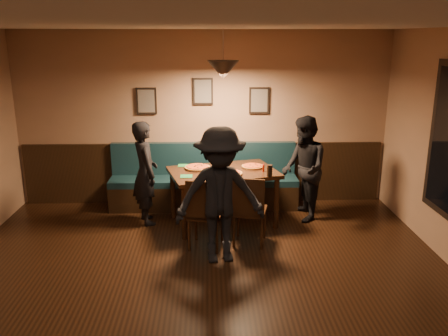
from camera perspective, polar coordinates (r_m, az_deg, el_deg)
name	(u,v)px	position (r m, az deg, el deg)	size (l,w,h in m)	color
floor	(202,320)	(4.88, -2.69, -17.90)	(7.00, 7.00, 0.00)	black
ceiling	(198,23)	(4.07, -3.21, 17.09)	(7.00, 7.00, 0.00)	silver
wall_back	(203,119)	(7.68, -2.53, 5.95)	(6.00, 6.00, 0.00)	#8C704F
wainscot	(204,173)	(7.85, -2.45, -0.57)	(5.88, 0.06, 1.00)	black
booth_bench	(204,177)	(7.59, -2.46, -1.14)	(3.00, 0.60, 1.00)	#0F232D
picture_left	(146,101)	(7.66, -9.37, 8.01)	(0.32, 0.04, 0.42)	black
picture_center	(203,91)	(7.58, -2.57, 9.27)	(0.32, 0.04, 0.42)	black
picture_right	(259,100)	(7.64, 4.27, 8.16)	(0.32, 0.04, 0.42)	black
pendant_lamp	(223,70)	(6.58, -0.11, 11.80)	(0.44, 0.44, 0.25)	black
dining_table	(223,197)	(6.96, -0.10, -3.54)	(1.51, 0.97, 0.81)	black
chair_near_left	(206,212)	(6.17, -2.21, -5.38)	(0.43, 0.43, 0.96)	black
chair_near_right	(250,209)	(6.28, 3.14, -5.00)	(0.42, 0.42, 0.96)	black
diner_left	(145,173)	(6.98, -9.52, -0.59)	(0.56, 0.37, 1.53)	black
diner_right	(304,169)	(7.12, 9.63, -0.10)	(0.77, 0.60, 1.58)	black
diner_front	(220,196)	(5.68, -0.49, -3.38)	(1.09, 0.63, 1.69)	black
pizza_a	(197,167)	(6.94, -3.23, 0.08)	(0.38, 0.38, 0.04)	orange
pizza_b	(229,173)	(6.64, 0.64, -0.63)	(0.37, 0.37, 0.04)	orange
pizza_c	(253,166)	(7.01, 3.48, 0.21)	(0.33, 0.33, 0.04)	#C77225
soda_glass	(270,171)	(6.57, 5.55, -0.33)	(0.08, 0.08, 0.17)	black
tabasco_bottle	(263,167)	(6.80, 4.80, 0.07)	(0.03, 0.03, 0.13)	#961405
napkin_a	(183,165)	(7.13, -4.96, 0.31)	(0.15, 0.15, 0.01)	#217E36
napkin_b	(186,176)	(6.58, -4.58, -1.01)	(0.17, 0.17, 0.01)	#1F773A
cutlery_set	(222,178)	(6.50, -0.19, -1.18)	(0.02, 0.19, 0.00)	silver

